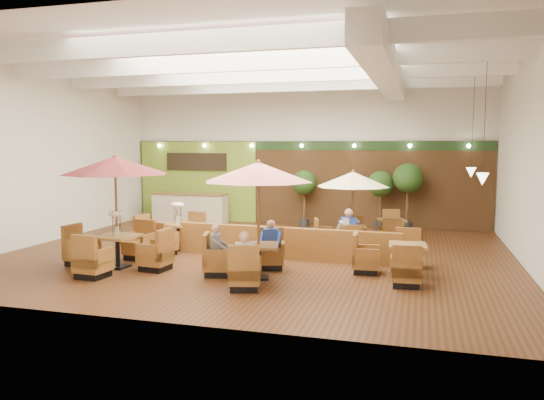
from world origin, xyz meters
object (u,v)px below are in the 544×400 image
(topiary_0, at_px, (304,185))
(diner_0, at_px, (244,255))
(table_4, at_px, (395,260))
(diner_1, at_px, (271,239))
(table_2, at_px, (351,191))
(booth_divider, at_px, (285,243))
(table_0, at_px, (116,192))
(table_3, at_px, (170,233))
(table_5, at_px, (391,230))
(topiary_1, at_px, (380,186))
(diner_2, at_px, (218,244))
(diner_4, at_px, (348,227))
(topiary_2, at_px, (408,181))
(diner_3, at_px, (348,227))
(table_1, at_px, (255,194))
(service_counter, at_px, (190,208))

(topiary_0, xyz_separation_m, diner_0, (0.65, -8.92, -0.82))
(table_4, xyz_separation_m, diner_1, (-3.03, -0.16, 0.39))
(table_2, relative_size, diner_0, 2.95)
(table_4, bearing_deg, booth_divider, 157.14)
(table_0, distance_m, diner_1, 4.03)
(table_0, distance_m, table_3, 3.01)
(table_5, distance_m, topiary_1, 2.56)
(table_4, distance_m, diner_0, 3.76)
(diner_2, xyz_separation_m, diner_4, (2.63, 3.40, 0.02))
(topiary_2, height_order, diner_1, topiary_2)
(diner_0, height_order, diner_3, diner_3)
(table_1, height_order, table_5, table_1)
(service_counter, relative_size, table_2, 1.25)
(topiary_1, bearing_deg, table_0, -126.89)
(diner_0, bearing_deg, table_3, 112.89)
(diner_3, height_order, diner_4, diner_3)
(table_0, distance_m, table_1, 3.67)
(table_5, bearing_deg, diner_3, -133.01)
(service_counter, distance_m, diner_2, 8.81)
(table_5, bearing_deg, service_counter, 147.80)
(topiary_1, height_order, diner_1, topiary_1)
(table_0, xyz_separation_m, table_2, (5.30, 4.20, -0.22))
(booth_divider, height_order, table_1, table_1)
(topiary_0, relative_size, diner_2, 2.79)
(diner_0, bearing_deg, diner_1, 68.66)
(table_1, bearing_deg, table_5, 49.33)
(booth_divider, bearing_deg, topiary_2, 64.09)
(topiary_2, bearing_deg, topiary_1, 180.00)
(booth_divider, xyz_separation_m, diner_2, (-1.06, -2.21, 0.31))
(booth_divider, bearing_deg, diner_4, 39.58)
(table_1, distance_m, diner_2, 1.55)
(table_2, relative_size, diner_3, 2.88)
(table_4, height_order, diner_0, diner_0)
(topiary_0, relative_size, diner_0, 2.61)
(table_3, bearing_deg, topiary_2, 51.44)
(table_1, relative_size, table_3, 1.04)
(table_2, relative_size, table_5, 0.96)
(table_1, bearing_deg, table_3, 127.74)
(table_2, height_order, table_4, table_2)
(booth_divider, distance_m, table_3, 3.67)
(table_3, height_order, diner_2, table_3)
(booth_divider, relative_size, diner_1, 8.18)
(table_3, bearing_deg, booth_divider, 6.12)
(table_4, height_order, diner_3, diner_3)
(table_1, bearing_deg, diner_3, 48.64)
(diner_0, bearing_deg, topiary_1, 55.05)
(table_3, height_order, table_4, table_3)
(table_5, height_order, diner_0, diner_0)
(booth_divider, bearing_deg, table_3, 174.97)
(table_0, relative_size, diner_0, 3.51)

